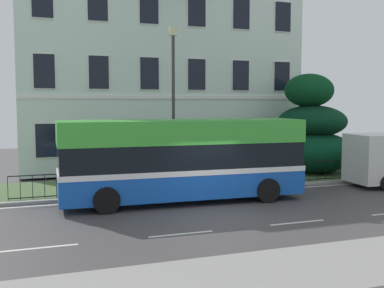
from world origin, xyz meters
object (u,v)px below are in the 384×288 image
Objects in this scene: street_lamp_post at (173,97)px; single_decker_bus at (183,159)px; evergreen_tree at (312,134)px; georgian_townhouse at (149,62)px.

single_decker_bus is at bearing -99.00° from street_lamp_post.
evergreen_tree is at bearing 13.77° from street_lamp_post.
street_lamp_post is at bearing 83.00° from single_decker_bus.
street_lamp_post is (-1.45, -10.06, -2.41)m from georgian_townhouse.
street_lamp_post is (-8.66, -2.12, 1.94)m from evergreen_tree.
georgian_townhouse is 13.65m from single_decker_bus.
evergreen_tree is 0.77× the size of street_lamp_post.
street_lamp_post reaches higher than single_decker_bus.
single_decker_bus is 1.36× the size of street_lamp_post.
evergreen_tree is 9.12m from street_lamp_post.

